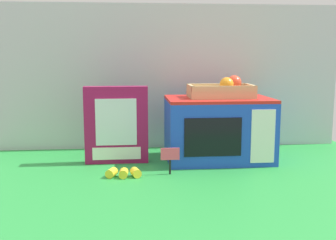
{
  "coord_description": "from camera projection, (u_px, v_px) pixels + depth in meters",
  "views": [
    {
      "loc": [
        -0.19,
        -1.68,
        0.44
      ],
      "look_at": [
        -0.04,
        -0.0,
        0.17
      ],
      "focal_mm": 44.11,
      "sensor_mm": 36.0,
      "label": 1
    }
  ],
  "objects": [
    {
      "name": "display_back_panel",
      "position": [
        170.0,
        77.0,
        1.94
      ],
      "size": [
        1.61,
        0.03,
        0.67
      ],
      "primitive_type": "cube",
      "color": "#B7BABF",
      "rests_on": "ground"
    },
    {
      "name": "toy_microwave",
      "position": [
        218.0,
        129.0,
        1.73
      ],
      "size": [
        0.43,
        0.29,
        0.26
      ],
      "color": "blue",
      "rests_on": "ground"
    },
    {
      "name": "price_sign",
      "position": [
        170.0,
        157.0,
        1.52
      ],
      "size": [
        0.07,
        0.01,
        0.1
      ],
      "color": "black",
      "rests_on": "ground"
    },
    {
      "name": "food_groups_crate",
      "position": [
        223.0,
        91.0,
        1.71
      ],
      "size": [
        0.26,
        0.16,
        0.09
      ],
      "color": "tan",
      "rests_on": "toy_microwave"
    },
    {
      "name": "ground_plane",
      "position": [
        177.0,
        160.0,
        1.73
      ],
      "size": [
        1.7,
        1.7,
        0.0
      ],
      "primitive_type": "plane",
      "color": "green",
      "rests_on": "ground"
    },
    {
      "name": "loose_toy_banana",
      "position": [
        124.0,
        173.0,
        1.49
      ],
      "size": [
        0.13,
        0.06,
        0.03
      ],
      "color": "yellow",
      "rests_on": "ground"
    },
    {
      "name": "cookie_set_box",
      "position": [
        116.0,
        125.0,
        1.68
      ],
      "size": [
        0.26,
        0.05,
        0.31
      ],
      "color": "#99144C",
      "rests_on": "ground"
    }
  ]
}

